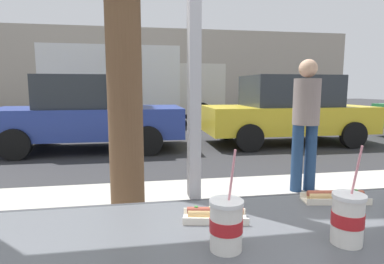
{
  "coord_description": "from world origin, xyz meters",
  "views": [
    {
      "loc": [
        -0.24,
        -1.28,
        1.44
      ],
      "look_at": [
        0.36,
        2.23,
        0.94
      ],
      "focal_mm": 29.5,
      "sensor_mm": 36.0,
      "label": 1
    }
  ],
  "objects": [
    {
      "name": "sidewalk_strip",
      "position": [
        0.0,
        1.6,
        0.08
      ],
      "size": [
        16.0,
        2.8,
        0.15
      ],
      "primitive_type": "cube",
      "color": "#B2ADA3",
      "rests_on": "ground"
    },
    {
      "name": "building_facade_far",
      "position": [
        0.0,
        19.72,
        2.59
      ],
      "size": [
        28.0,
        1.2,
        5.17
      ],
      "primitive_type": "cube",
      "color": "#A89E8E",
      "rests_on": "ground"
    },
    {
      "name": "hotdog_tray_near",
      "position": [
        0.59,
        -0.09,
        0.97
      ],
      "size": [
        0.29,
        0.13,
        0.05
      ],
      "color": "beige",
      "rests_on": "window_counter"
    },
    {
      "name": "hotdog_tray_far",
      "position": [
        0.03,
        -0.19,
        0.97
      ],
      "size": [
        0.25,
        0.14,
        0.05
      ],
      "color": "silver",
      "rests_on": "window_counter"
    },
    {
      "name": "soda_cup_left",
      "position": [
        0.01,
        -0.41,
        1.03
      ],
      "size": [
        0.1,
        0.1,
        0.31
      ],
      "color": "silver",
      "rests_on": "window_counter"
    },
    {
      "name": "box_truck",
      "position": [
        -0.47,
        11.5,
        1.62
      ],
      "size": [
        6.71,
        2.44,
        2.97
      ],
      "color": "silver",
      "rests_on": "ground"
    },
    {
      "name": "pedestrian",
      "position": [
        1.78,
        2.28,
        1.09
      ],
      "size": [
        0.32,
        0.32,
        1.63
      ],
      "color": "navy",
      "rests_on": "sidewalk_strip"
    },
    {
      "name": "ground_plane",
      "position": [
        0.0,
        8.0,
        0.0
      ],
      "size": [
        60.0,
        60.0,
        0.0
      ],
      "primitive_type": "plane",
      "color": "#2D2D30"
    },
    {
      "name": "parked_car_blue",
      "position": [
        -1.36,
        6.34,
        0.87
      ],
      "size": [
        4.27,
        2.01,
        1.72
      ],
      "color": "#283D93",
      "rests_on": "ground"
    },
    {
      "name": "parked_car_yellow",
      "position": [
        3.55,
        6.34,
        0.88
      ],
      "size": [
        4.21,
        1.97,
        1.75
      ],
      "color": "gold",
      "rests_on": "ground"
    },
    {
      "name": "soda_cup_right",
      "position": [
        0.4,
        -0.44,
        1.04
      ],
      "size": [
        0.1,
        0.1,
        0.32
      ],
      "color": "silver",
      "rests_on": "window_counter"
    }
  ]
}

